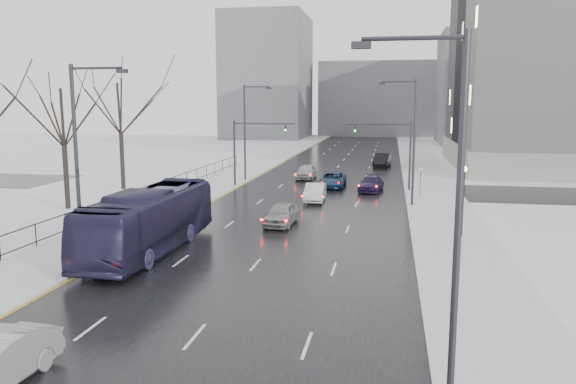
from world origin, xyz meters
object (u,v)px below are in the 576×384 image
Objects in this scene: tree_park_d at (68,210)px; streetlight_l_near at (81,156)px; lamppost_r_mid at (463,191)px; no_uturn_sign at (421,172)px; tree_park_e at (124,190)px; mast_signal_right at (399,147)px; sedan_right_distant at (382,160)px; sedan_right_cross at (332,180)px; streetlight_r_near at (450,203)px; streetlight_l_far at (247,128)px; sedan_center_near at (281,214)px; sedan_center_far at (307,172)px; bus at (150,220)px; mast_signal_left at (245,145)px; sedan_right_far at (371,184)px; streetlight_r_mid at (411,136)px; sedan_right_near at (315,192)px.

streetlight_l_near is at bearing -55.47° from tree_park_d.
tree_park_d is 29.23m from lamppost_r_mid.
tree_park_e is at bearing 180.00° from no_uturn_sign.
mast_signal_right reaches higher than sedan_right_distant.
streetlight_r_near is at bearing -79.51° from sedan_right_cross.
tree_park_d is 21.17m from streetlight_l_far.
sedan_center_far is (-1.76, 23.10, 0.04)m from sedan_center_near.
bus is 2.82× the size of sedan_center_near.
mast_signal_left is 24.59m from bus.
sedan_center_far reaches higher than sedan_right_cross.
tree_park_e is at bearing 92.29° from tree_park_d.
streetlight_r_near is 41.06m from mast_signal_left.
mast_signal_left is at bearing 88.28° from streetlight_l_near.
mast_signal_left reaches higher than sedan_right_far.
streetlight_r_near is 38.04m from mast_signal_right.
streetlight_r_near is at bearing -52.21° from tree_park_e.
streetlight_r_mid is at bearing -79.19° from sedan_right_distant.
mast_signal_left is 1.46× the size of sedan_center_near.
streetlight_l_far is 4.36m from mast_signal_left.
streetlight_l_near is 2.15× the size of sedan_center_far.
streetlight_r_near is at bearing -75.24° from sedan_center_far.
sedan_right_near is (8.67, -11.01, -4.84)m from streetlight_l_far.
sedan_center_far is at bearing 96.86° from sedan_center_near.
mast_signal_left reaches higher than tree_park_d.
streetlight_l_near reaches higher than mast_signal_left.
no_uturn_sign is 0.52× the size of sedan_right_distant.
tree_park_e is 26.61m from streetlight_l_near.
sedan_right_cross is at bearing -56.87° from sedan_center_far.
sedan_center_far reaches higher than sedan_right_near.
no_uturn_sign is at bearing 0.00° from tree_park_e.
streetlight_l_near is (-16.33, -20.00, 0.00)m from streetlight_r_mid.
lamppost_r_mid is 28.05m from sedan_center_far.
streetlight_l_near is (9.63, -14.00, 5.62)m from tree_park_d.
sedan_right_far is at bearing -19.42° from streetlight_l_far.
streetlight_r_near is at bearing -78.14° from sedan_right_near.
sedan_right_near is (-6.83, -7.01, -3.32)m from mast_signal_right.
streetlight_r_mid is 1.00× the size of streetlight_l_near.
streetlight_l_near reaches higher than sedan_right_distant.
sedan_right_far is 1.02× the size of sedan_center_far.
streetlight_r_near is 2.25× the size of sedan_center_near.
sedan_center_far is (5.07, 6.63, -3.27)m from mast_signal_left.
mast_signal_right is 28.11m from bus.
sedan_center_near is at bearing -84.04° from sedan_center_far.
mast_signal_right and mast_signal_left have the same top height.
streetlight_r_near is at bearing -91.74° from no_uturn_sign.
lamppost_r_mid is 0.82× the size of sedan_right_distant.
tree_park_e is 19.18m from sedan_center_far.
mast_signal_right is 12.10m from sedan_center_far.
streetlight_l_near is at bearing -67.31° from tree_park_e.
mast_signal_right is (15.49, 28.00, -1.51)m from streetlight_l_near.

